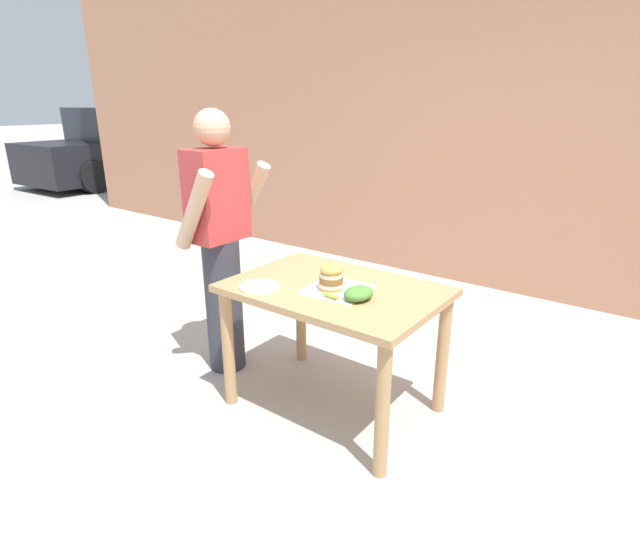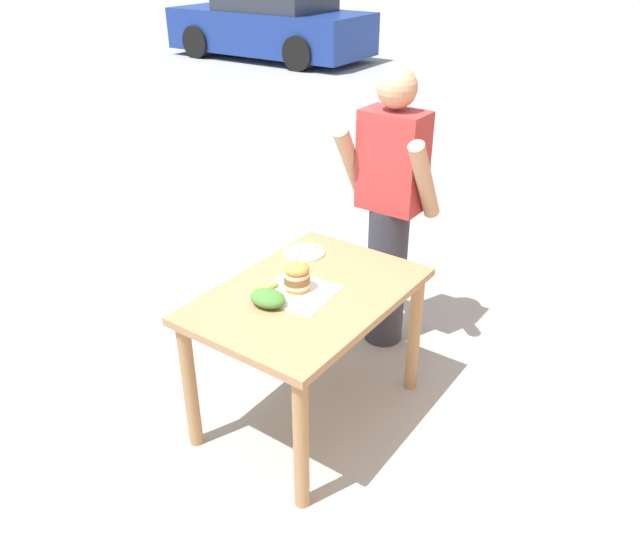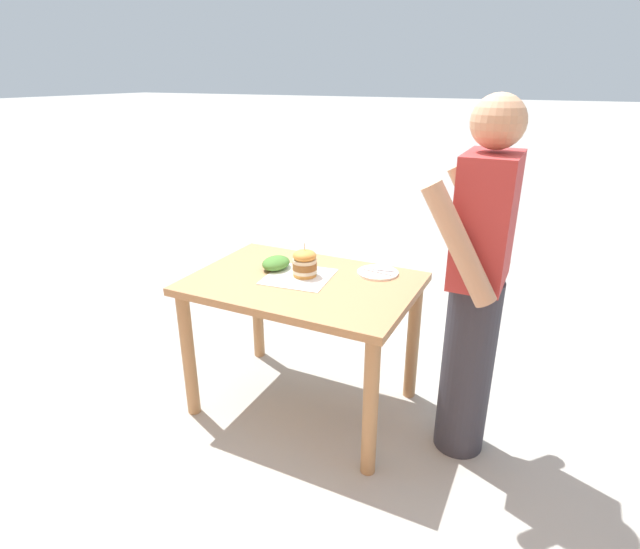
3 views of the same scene
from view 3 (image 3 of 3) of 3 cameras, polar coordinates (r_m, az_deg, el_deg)
ground_plane at (r=2.96m, az=-1.80°, el=-14.42°), size 80.00×80.00×0.00m
patio_table at (r=2.63m, az=-1.96°, el=-3.19°), size 0.80×1.15×0.76m
serving_paper at (r=2.63m, az=-2.45°, el=-0.24°), size 0.37×0.37×0.00m
sandwich at (r=2.61m, az=-1.77°, el=1.33°), size 0.13×0.13×0.18m
pickle_spear at (r=2.75m, az=-2.15°, el=1.11°), size 0.04×0.09×0.02m
side_plate_with_forks at (r=2.68m, az=6.61°, el=0.22°), size 0.22×0.22×0.02m
side_salad at (r=2.73m, az=-5.05°, el=1.32°), size 0.18×0.14×0.07m
diner_across_table at (r=2.33m, az=17.46°, el=-1.01°), size 0.55×0.35×1.69m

